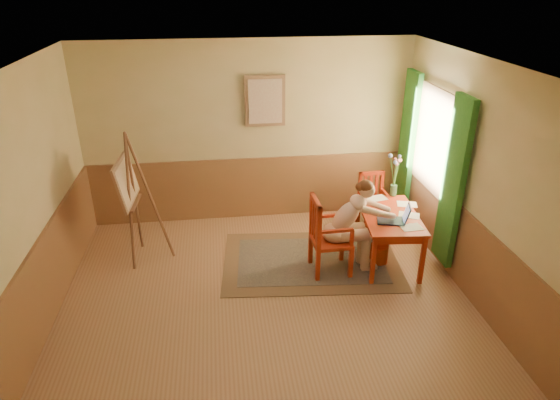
{
  "coord_description": "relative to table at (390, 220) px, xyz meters",
  "views": [
    {
      "loc": [
        -0.48,
        -4.88,
        3.64
      ],
      "look_at": [
        0.25,
        0.55,
        1.05
      ],
      "focal_mm": 31.06,
      "sensor_mm": 36.0,
      "label": 1
    }
  ],
  "objects": [
    {
      "name": "room",
      "position": [
        -1.74,
        -0.61,
        0.77
      ],
      "size": [
        5.04,
        4.54,
        2.84
      ],
      "color": "tan",
      "rests_on": "ground"
    },
    {
      "name": "wainscot",
      "position": [
        -1.74,
        0.19,
        -0.13
      ],
      "size": [
        5.0,
        4.5,
        1.0
      ],
      "color": "#95633C",
      "rests_on": "room"
    },
    {
      "name": "window",
      "position": [
        0.68,
        0.49,
        0.71
      ],
      "size": [
        0.12,
        2.01,
        2.2
      ],
      "color": "white",
      "rests_on": "room"
    },
    {
      "name": "wall_portrait",
      "position": [
        -1.49,
        1.6,
        1.27
      ],
      "size": [
        0.6,
        0.05,
        0.76
      ],
      "color": "#9A7251",
      "rests_on": "room"
    },
    {
      "name": "rug",
      "position": [
        -1.03,
        0.12,
        -0.62
      ],
      "size": [
        2.54,
        1.81,
        0.02
      ],
      "color": "#8C7251",
      "rests_on": "room"
    },
    {
      "name": "table",
      "position": [
        0.0,
        0.0,
        0.0
      ],
      "size": [
        0.84,
        1.27,
        0.72
      ],
      "color": "#B23216",
      "rests_on": "room"
    },
    {
      "name": "chair_left",
      "position": [
        -0.88,
        -0.15,
        -0.09
      ],
      "size": [
        0.51,
        0.49,
        1.07
      ],
      "color": "#B23216",
      "rests_on": "room"
    },
    {
      "name": "chair_back",
      "position": [
        0.08,
        0.93,
        -0.18
      ],
      "size": [
        0.42,
        0.43,
        0.9
      ],
      "color": "#B23216",
      "rests_on": "room"
    },
    {
      "name": "figure",
      "position": [
        -0.56,
        -0.12,
        0.08
      ],
      "size": [
        0.95,
        0.41,
        1.28
      ],
      "color": "beige",
      "rests_on": "room"
    },
    {
      "name": "laptop",
      "position": [
        -0.01,
        -0.21,
        0.14
      ],
      "size": [
        0.45,
        0.34,
        0.24
      ],
      "color": "#1E2338",
      "rests_on": "table"
    },
    {
      "name": "papers",
      "position": [
        0.17,
        0.08,
        0.09
      ],
      "size": [
        0.66,
        1.12,
        0.0
      ],
      "color": "white",
      "rests_on": "table"
    },
    {
      "name": "vase",
      "position": [
        0.24,
        0.59,
        0.37
      ],
      "size": [
        0.21,
        0.3,
        0.61
      ],
      "color": "#3F724C",
      "rests_on": "table"
    },
    {
      "name": "wastebasket",
      "position": [
        -0.12,
        -0.03,
        -0.5
      ],
      "size": [
        0.3,
        0.3,
        0.27
      ],
      "primitive_type": "cylinder",
      "rotation": [
        0.0,
        0.0,
        0.24
      ],
      "color": "#AE2C0B",
      "rests_on": "room"
    },
    {
      "name": "easel",
      "position": [
        -3.41,
        0.55,
        0.46
      ],
      "size": [
        0.63,
        0.82,
        1.84
      ],
      "color": "brown",
      "rests_on": "room"
    }
  ]
}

